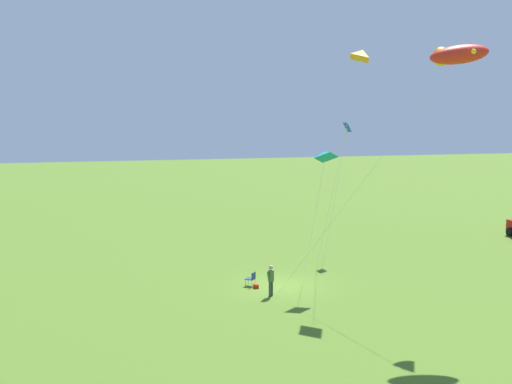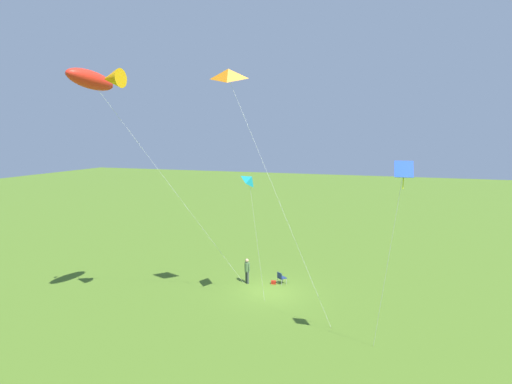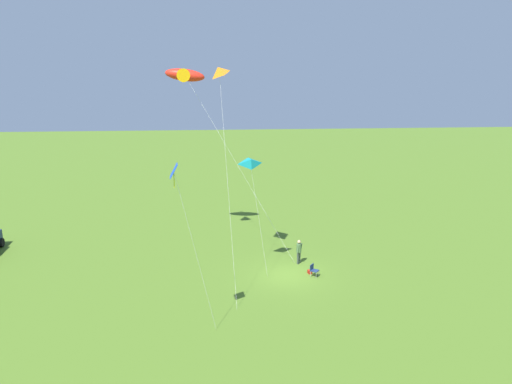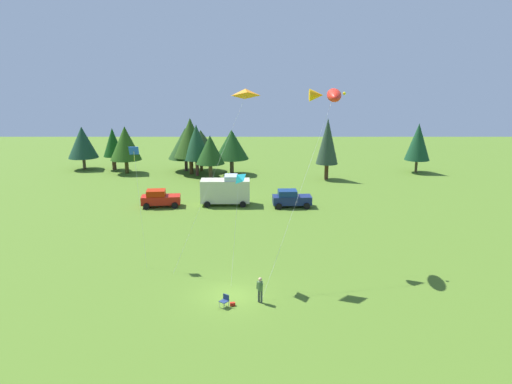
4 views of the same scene
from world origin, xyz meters
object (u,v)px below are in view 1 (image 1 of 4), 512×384
(backpack_on_grass, at_px, (256,286))
(kite_large_fish, at_px, (456,55))
(kite_delta_teal, at_px, (324,156))
(person_kite_flyer, at_px, (271,278))
(kite_delta_orange, at_px, (363,55))
(kite_diamond_blue, at_px, (346,132))
(folding_chair, at_px, (252,278))

(backpack_on_grass, distance_m, kite_large_fish, 16.69)
(backpack_on_grass, height_order, kite_delta_teal, kite_delta_teal)
(person_kite_flyer, height_order, backpack_on_grass, person_kite_flyer)
(kite_delta_teal, distance_m, kite_delta_orange, 5.96)
(kite_delta_teal, bearing_deg, kite_large_fish, 32.83)
(person_kite_flyer, relative_size, kite_diamond_blue, 0.19)
(backpack_on_grass, bearing_deg, person_kite_flyer, 14.14)
(kite_large_fish, relative_size, kite_delta_teal, 1.70)
(person_kite_flyer, distance_m, kite_delta_teal, 7.54)
(kite_diamond_blue, bearing_deg, kite_large_fish, 0.90)
(person_kite_flyer, xyz_separation_m, folding_chair, (-2.25, -0.60, -0.53))
(folding_chair, relative_size, kite_diamond_blue, 0.09)
(folding_chair, height_order, kite_delta_orange, kite_delta_orange)
(person_kite_flyer, xyz_separation_m, kite_large_fish, (5.18, 7.80, 11.82))
(folding_chair, relative_size, kite_large_fish, 0.06)
(kite_delta_teal, relative_size, kite_delta_orange, 0.59)
(kite_delta_teal, height_order, kite_delta_orange, kite_delta_orange)
(folding_chair, bearing_deg, kite_delta_orange, -154.52)
(kite_diamond_blue, relative_size, kite_delta_teal, 1.14)
(folding_chair, bearing_deg, person_kite_flyer, 142.07)
(folding_chair, height_order, kite_diamond_blue, kite_diamond_blue)
(kite_large_fish, height_order, kite_diamond_blue, kite_large_fish)
(person_kite_flyer, distance_m, kite_large_fish, 15.08)
(backpack_on_grass, relative_size, kite_diamond_blue, 0.04)
(kite_large_fish, bearing_deg, kite_diamond_blue, -179.10)
(backpack_on_grass, bearing_deg, folding_chair, -162.22)
(kite_delta_orange, bearing_deg, person_kite_flyer, -79.50)
(folding_chair, height_order, backpack_on_grass, folding_chair)
(folding_chair, relative_size, kite_delta_teal, 0.10)
(backpack_on_grass, bearing_deg, kite_large_fish, 49.87)
(kite_large_fish, height_order, kite_delta_orange, kite_delta_orange)
(backpack_on_grass, bearing_deg, kite_diamond_blue, 133.88)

